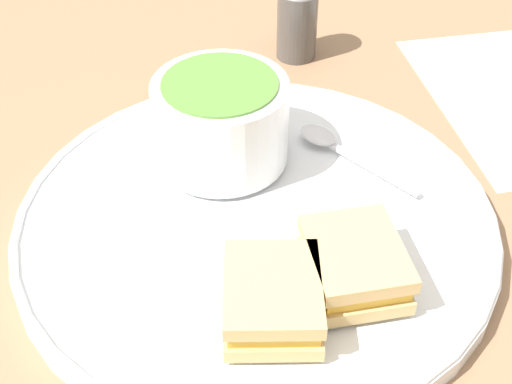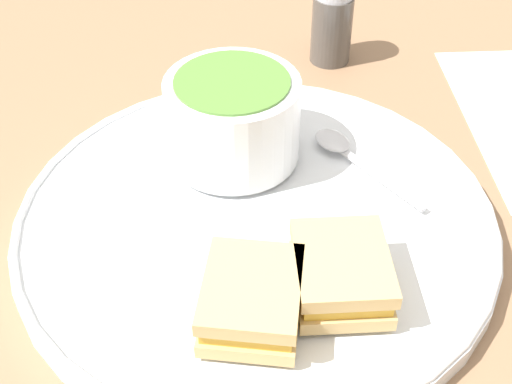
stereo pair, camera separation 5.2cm
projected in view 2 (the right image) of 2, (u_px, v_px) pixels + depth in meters
The scene contains 7 objects.
ground_plane at pixel (256, 231), 0.54m from camera, with size 2.40×2.40×0.00m, color #8E6B4C.
plate at pixel (256, 221), 0.54m from camera, with size 0.36×0.36×0.02m.
soup_bowl at pixel (233, 118), 0.56m from camera, with size 0.11×0.11×0.07m.
spoon at pixel (340, 147), 0.58m from camera, with size 0.04×0.12×0.01m.
sandwich_half_near at pixel (252, 299), 0.45m from camera, with size 0.09×0.09×0.03m.
sandwich_half_far at pixel (341, 273), 0.46m from camera, with size 0.08×0.09×0.03m.
salt_shaker at pixel (332, 24), 0.71m from camera, with size 0.04×0.04×0.08m.
Camera 2 is at (-0.16, -0.35, 0.38)m, focal length 50.00 mm.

